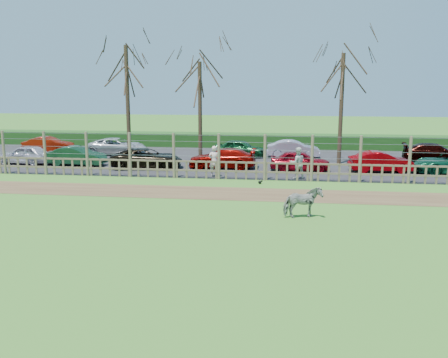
# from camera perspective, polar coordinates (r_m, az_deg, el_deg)

# --- Properties ---
(ground) EXTENTS (120.00, 120.00, 0.00)m
(ground) POSITION_cam_1_polar(r_m,az_deg,el_deg) (19.66, -3.85, -4.47)
(ground) COLOR #619530
(ground) RESTS_ON ground
(dirt_strip) EXTENTS (34.00, 2.80, 0.01)m
(dirt_strip) POSITION_cam_1_polar(r_m,az_deg,el_deg) (23.95, -1.76, -1.60)
(dirt_strip) COLOR brown
(dirt_strip) RESTS_ON ground
(asphalt) EXTENTS (44.00, 13.00, 0.04)m
(asphalt) POSITION_cam_1_polar(r_m,az_deg,el_deg) (33.68, 0.95, 2.14)
(asphalt) COLOR #232326
(asphalt) RESTS_ON ground
(hedge) EXTENTS (46.00, 2.00, 1.10)m
(hedge) POSITION_cam_1_polar(r_m,az_deg,el_deg) (40.51, 2.08, 4.41)
(hedge) COLOR #1E4716
(hedge) RESTS_ON ground
(fence) EXTENTS (30.16, 0.16, 2.50)m
(fence) POSITION_cam_1_polar(r_m,az_deg,el_deg) (27.19, -0.59, 1.66)
(fence) COLOR brown
(fence) RESTS_ON ground
(tree_left) EXTENTS (4.80, 4.80, 7.88)m
(tree_left) POSITION_cam_1_polar(r_m,az_deg,el_deg) (32.71, -11.05, 11.52)
(tree_left) COLOR #3D2B1E
(tree_left) RESTS_ON ground
(tree_mid) EXTENTS (4.80, 4.80, 6.83)m
(tree_mid) POSITION_cam_1_polar(r_m,az_deg,el_deg) (32.57, -2.78, 10.39)
(tree_mid) COLOR #3D2B1E
(tree_mid) RESTS_ON ground
(tree_right) EXTENTS (4.80, 4.80, 7.35)m
(tree_right) POSITION_cam_1_polar(r_m,az_deg,el_deg) (32.72, 13.37, 10.77)
(tree_right) COLOR #3D2B1E
(tree_right) RESTS_ON ground
(zebra) EXTENTS (1.61, 1.12, 1.24)m
(zebra) POSITION_cam_1_polar(r_m,az_deg,el_deg) (19.73, 8.97, -2.66)
(zebra) COLOR gray
(zebra) RESTS_ON ground
(visitor_a) EXTENTS (0.64, 0.43, 1.72)m
(visitor_a) POSITION_cam_1_polar(r_m,az_deg,el_deg) (27.74, -1.12, 2.05)
(visitor_a) COLOR beige
(visitor_a) RESTS_ON asphalt
(visitor_b) EXTENTS (0.98, 0.84, 1.72)m
(visitor_b) POSITION_cam_1_polar(r_m,az_deg,el_deg) (27.39, 8.39, 1.82)
(visitor_b) COLOR silver
(visitor_b) RESTS_ON asphalt
(crow) EXTENTS (0.23, 0.17, 0.19)m
(crow) POSITION_cam_1_polar(r_m,az_deg,el_deg) (26.12, 4.14, -0.35)
(crow) COLOR black
(crow) RESTS_ON ground
(car_0) EXTENTS (3.63, 1.71, 1.20)m
(car_0) POSITION_cam_1_polar(r_m,az_deg,el_deg) (34.52, -21.76, 2.61)
(car_0) COLOR #BBB0BD
(car_0) RESTS_ON asphalt
(car_1) EXTENTS (3.72, 1.50, 1.20)m
(car_1) POSITION_cam_1_polar(r_m,az_deg,el_deg) (32.78, -16.43, 2.54)
(car_1) COLOR #184327
(car_1) RESTS_ON asphalt
(car_2) EXTENTS (4.50, 2.41, 1.20)m
(car_2) POSITION_cam_1_polar(r_m,az_deg,el_deg) (30.82, -8.80, 2.34)
(car_2) COLOR black
(car_2) RESTS_ON asphalt
(car_3) EXTENTS (4.14, 1.70, 1.20)m
(car_3) POSITION_cam_1_polar(r_m,az_deg,el_deg) (30.57, -0.21, 2.40)
(car_3) COLOR #8D0803
(car_3) RESTS_ON asphalt
(car_4) EXTENTS (3.52, 1.42, 1.20)m
(car_4) POSITION_cam_1_polar(r_m,az_deg,el_deg) (29.86, 8.68, 2.06)
(car_4) COLOR maroon
(car_4) RESTS_ON asphalt
(car_5) EXTENTS (3.75, 1.61, 1.20)m
(car_5) POSITION_cam_1_polar(r_m,az_deg,el_deg) (30.59, 17.49, 1.89)
(car_5) COLOR #920208
(car_5) RESTS_ON asphalt
(car_7) EXTENTS (3.77, 1.69, 1.20)m
(car_7) POSITION_cam_1_polar(r_m,az_deg,el_deg) (39.20, -19.42, 3.70)
(car_7) COLOR #941907
(car_7) RESTS_ON asphalt
(car_8) EXTENTS (4.35, 2.05, 1.20)m
(car_8) POSITION_cam_1_polar(r_m,az_deg,el_deg) (37.05, -12.13, 3.68)
(car_8) COLOR #B9B8B9
(car_8) RESTS_ON asphalt
(car_10) EXTENTS (3.68, 1.87, 1.20)m
(car_10) POSITION_cam_1_polar(r_m,az_deg,el_deg) (35.18, 1.87, 3.54)
(car_10) COLOR #124C23
(car_10) RESTS_ON asphalt
(car_11) EXTENTS (3.66, 1.33, 1.20)m
(car_11) POSITION_cam_1_polar(r_m,az_deg,el_deg) (35.11, 7.94, 3.43)
(car_11) COLOR #C3AFC5
(car_11) RESTS_ON asphalt
(car_13) EXTENTS (4.32, 2.21, 1.20)m
(car_13) POSITION_cam_1_polar(r_m,az_deg,el_deg) (35.80, 22.96, 2.80)
(car_13) COLOR black
(car_13) RESTS_ON asphalt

